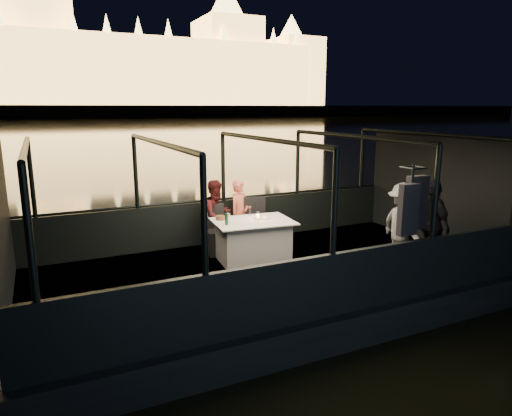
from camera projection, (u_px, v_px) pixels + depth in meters
name	position (u px, v px, depth m)	size (l,w,h in m)	color
river_water	(58.00, 127.00, 78.72)	(500.00, 500.00, 0.00)	black
boat_hull	(266.00, 297.00, 8.18)	(8.60, 4.40, 1.00)	black
boat_deck	(266.00, 271.00, 8.08)	(8.00, 4.00, 0.04)	black
gunwale_port	(224.00, 221.00, 9.74)	(8.00, 0.08, 0.90)	black
gunwale_starboard	(332.00, 285.00, 6.21)	(8.00, 0.08, 0.90)	black
cabin_glass_port	(223.00, 167.00, 9.49)	(8.00, 0.02, 1.40)	#99B2B2
cabin_glass_starboard	(335.00, 203.00, 5.96)	(8.00, 0.02, 1.40)	#99B2B2
cabin_roof_glass	(266.00, 139.00, 7.58)	(8.00, 4.00, 0.02)	#99B2B2
end_wall_fore	(1.00, 234.00, 6.15)	(0.02, 4.00, 2.30)	black
end_wall_aft	(437.00, 189.00, 9.50)	(0.02, 4.00, 2.30)	black
canopy_ribs	(266.00, 207.00, 7.82)	(8.00, 4.00, 2.30)	black
embankment	(44.00, 113.00, 193.12)	(400.00, 140.00, 6.00)	#423D33
parliament_building	(37.00, 31.00, 156.22)	(220.00, 32.00, 60.00)	#F2D18C
dining_table_central	(253.00, 240.00, 8.53)	(1.45, 1.05, 0.77)	silver
chair_port_left	(217.00, 231.00, 8.90)	(0.44, 0.44, 0.94)	black
chair_port_right	(259.00, 225.00, 9.35)	(0.47, 0.47, 1.00)	black
coat_stand	(408.00, 235.00, 6.99)	(0.56, 0.44, 2.00)	black
person_woman_coral	(240.00, 210.00, 9.39)	(0.49, 0.33, 1.36)	#F27258
person_man_maroon	(217.00, 213.00, 9.10)	(0.68, 0.53, 1.42)	#401212
passenger_stripe	(403.00, 221.00, 8.05)	(1.00, 0.56, 1.54)	white
passenger_dark	(431.00, 221.00, 8.06)	(0.94, 0.39, 1.59)	black
wine_bottle	(226.00, 217.00, 8.12)	(0.06, 0.06, 0.27)	#153B1F
bread_basket	(220.00, 218.00, 8.52)	(0.18, 0.18, 0.07)	brown
amber_candle	(258.00, 217.00, 8.59)	(0.05, 0.05, 0.08)	#FFAF3F
plate_near	(262.00, 218.00, 8.64)	(0.27, 0.27, 0.02)	silver
plate_far	(228.00, 217.00, 8.67)	(0.26, 0.26, 0.02)	white
wine_glass_white	(229.00, 217.00, 8.30)	(0.06, 0.06, 0.17)	silver
wine_glass_red	(250.00, 211.00, 8.85)	(0.06, 0.06, 0.18)	white
wine_glass_empty	(258.00, 216.00, 8.40)	(0.06, 0.06, 0.17)	white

